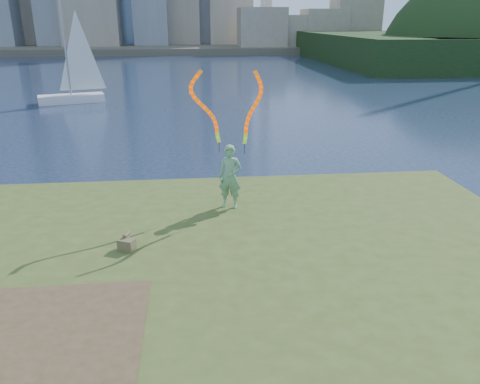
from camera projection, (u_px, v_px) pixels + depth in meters
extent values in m
plane|color=#17233A|center=(183.00, 272.00, 11.73)|extent=(320.00, 320.00, 0.00)
cube|color=#3C4C1B|center=(181.00, 329.00, 9.34)|extent=(20.00, 18.00, 0.30)
cube|color=#3C4C1B|center=(181.00, 309.00, 9.53)|extent=(17.00, 15.00, 0.30)
cube|color=#3C4C1B|center=(180.00, 294.00, 9.63)|extent=(14.00, 12.00, 0.30)
cube|color=#47331E|center=(53.00, 330.00, 8.25)|extent=(3.20, 3.00, 0.02)
cube|color=#4E4939|center=(188.00, 46.00, 100.16)|extent=(320.00, 40.00, 1.20)
imported|color=#1E7624|center=(230.00, 177.00, 13.37)|extent=(0.78, 0.63, 1.85)
cylinder|color=black|center=(219.00, 147.00, 13.27)|extent=(0.02, 0.02, 0.30)
cylinder|color=black|center=(245.00, 149.00, 13.12)|extent=(0.02, 0.02, 0.30)
cube|color=brown|center=(127.00, 245.00, 11.10)|extent=(0.45, 0.38, 0.27)
cylinder|color=brown|center=(127.00, 234.00, 11.21)|extent=(0.18, 0.27, 0.09)
cube|color=silver|center=(72.00, 99.00, 35.55)|extent=(4.98, 2.83, 0.66)
cylinder|color=gray|center=(65.00, 48.00, 34.26)|extent=(0.13, 0.13, 7.21)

